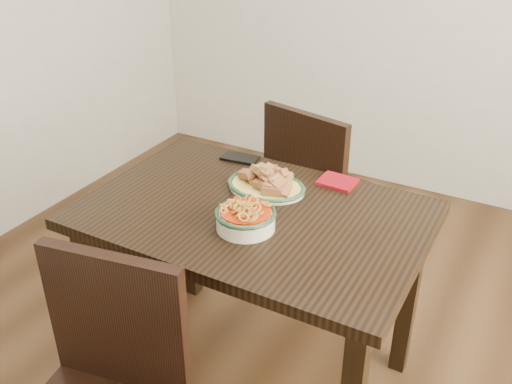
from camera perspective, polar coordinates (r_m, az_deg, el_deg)
The scene contains 7 objects.
floor at distance 2.45m, azimuth 1.89°, elevation -16.29°, with size 3.50×3.50×0.00m, color #342010.
dining_table at distance 1.98m, azimuth -0.28°, elevation -4.41°, with size 1.15×0.77×0.75m.
chair_far at distance 2.61m, azimuth 6.10°, elevation 0.45°, with size 0.50×0.50×0.89m.
fish_plate at distance 2.03m, azimuth 1.04°, elevation 1.38°, with size 0.29×0.22×0.11m.
noodle_bowl at distance 1.81m, azimuth -1.05°, elevation -2.45°, with size 0.20×0.20×0.08m.
smartphone at distance 2.28m, azimuth -1.59°, elevation 3.42°, with size 0.15×0.08×0.01m, color black.
napkin at distance 2.11m, azimuth 8.15°, elevation 1.03°, with size 0.13×0.11×0.01m, color maroon.
Camera 1 is at (0.77, -1.55, 1.73)m, focal length 40.00 mm.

